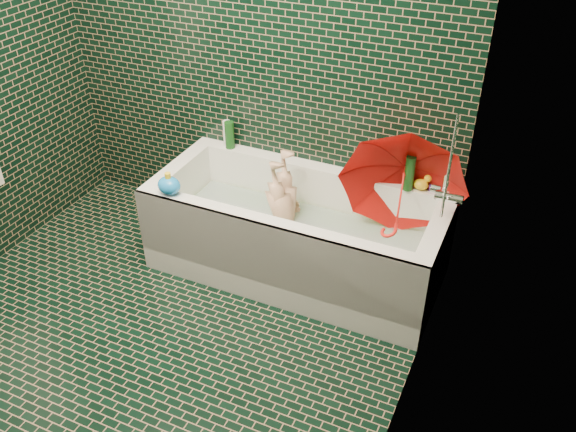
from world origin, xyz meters
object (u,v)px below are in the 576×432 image
at_px(bathtub, 296,242).
at_px(child, 285,218).
at_px(rubber_duck, 422,183).
at_px(umbrella, 400,198).
at_px(bath_toy, 169,185).

xyz_separation_m(bathtub, child, (-0.10, 0.07, 0.10)).
bearing_deg(rubber_duck, umbrella, -128.23).
relative_size(bathtub, child, 2.09).
xyz_separation_m(umbrella, bath_toy, (-1.22, -0.39, -0.01)).
bearing_deg(umbrella, bathtub, -178.47).
xyz_separation_m(rubber_duck, bath_toy, (-1.28, -0.63, 0.02)).
bearing_deg(bathtub, rubber_duck, 27.89).
distance_m(umbrella, bath_toy, 1.28).
relative_size(bathtub, rubber_duck, 14.56).
xyz_separation_m(child, bath_toy, (-0.54, -0.37, 0.30)).
relative_size(bathtub, bath_toy, 11.57).
distance_m(umbrella, rubber_duck, 0.25).
height_order(bathtub, bath_toy, bath_toy).
bearing_deg(rubber_duck, child, 175.76).
height_order(bathtub, child, bathtub).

